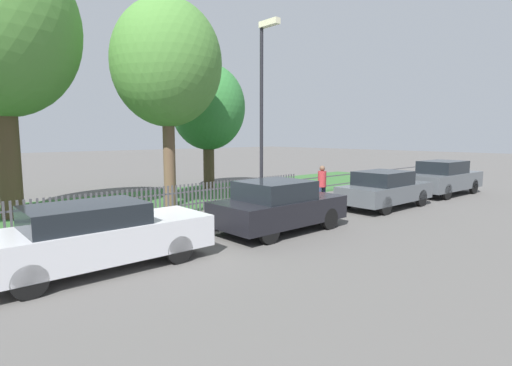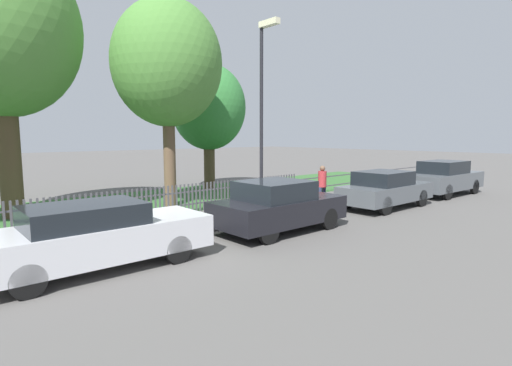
{
  "view_description": "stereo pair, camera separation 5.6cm",
  "coord_description": "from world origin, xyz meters",
  "px_view_note": "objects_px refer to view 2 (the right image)",
  "views": [
    {
      "loc": [
        -6.57,
        -8.98,
        2.71
      ],
      "look_at": [
        2.36,
        1.02,
        1.1
      ],
      "focal_mm": 28.0,
      "sensor_mm": 36.0,
      "label": 1
    },
    {
      "loc": [
        -6.53,
        -9.01,
        2.71
      ],
      "look_at": [
        2.36,
        1.02,
        1.1
      ],
      "focal_mm": 28.0,
      "sensor_mm": 36.0,
      "label": 2
    }
  ],
  "objects_px": {
    "tree_mid_park": "(167,64)",
    "street_lamp": "(263,99)",
    "parked_car_black_saloon": "(95,236)",
    "parked_car_white_van": "(445,178)",
    "pedestrian_near_fence": "(322,184)",
    "tree_behind_motorcycle": "(0,30)",
    "covered_motorcycle": "(272,191)",
    "parked_car_navy_estate": "(278,206)",
    "parked_car_red_compact": "(385,189)",
    "tree_far_left": "(209,108)"
  },
  "relations": [
    {
      "from": "tree_far_left",
      "to": "street_lamp",
      "type": "bearing_deg",
      "value": -111.8
    },
    {
      "from": "street_lamp",
      "to": "pedestrian_near_fence",
      "type": "bearing_deg",
      "value": 1.97
    },
    {
      "from": "parked_car_navy_estate",
      "to": "tree_mid_park",
      "type": "xyz_separation_m",
      "value": [
        -0.26,
        5.6,
        4.59
      ]
    },
    {
      "from": "tree_far_left",
      "to": "pedestrian_near_fence",
      "type": "xyz_separation_m",
      "value": [
        0.3,
        -6.98,
        -3.16
      ]
    },
    {
      "from": "parked_car_black_saloon",
      "to": "tree_far_left",
      "type": "relative_size",
      "value": 0.74
    },
    {
      "from": "parked_car_navy_estate",
      "to": "tree_behind_motorcycle",
      "type": "xyz_separation_m",
      "value": [
        -5.25,
        7.1,
        5.25
      ]
    },
    {
      "from": "parked_car_black_saloon",
      "to": "parked_car_navy_estate",
      "type": "relative_size",
      "value": 1.18
    },
    {
      "from": "covered_motorcycle",
      "to": "tree_behind_motorcycle",
      "type": "distance_m",
      "value": 10.2
    },
    {
      "from": "parked_car_navy_estate",
      "to": "tree_mid_park",
      "type": "height_order",
      "value": "tree_mid_park"
    },
    {
      "from": "parked_car_red_compact",
      "to": "covered_motorcycle",
      "type": "distance_m",
      "value": 4.25
    },
    {
      "from": "parked_car_navy_estate",
      "to": "parked_car_white_van",
      "type": "xyz_separation_m",
      "value": [
        10.48,
        -0.14,
        0.06
      ]
    },
    {
      "from": "parked_car_black_saloon",
      "to": "tree_behind_motorcycle",
      "type": "xyz_separation_m",
      "value": [
        -0.17,
        6.99,
        5.28
      ]
    },
    {
      "from": "parked_car_red_compact",
      "to": "pedestrian_near_fence",
      "type": "distance_m",
      "value": 2.34
    },
    {
      "from": "parked_car_white_van",
      "to": "tree_far_left",
      "type": "relative_size",
      "value": 0.72
    },
    {
      "from": "parked_car_black_saloon",
      "to": "pedestrian_near_fence",
      "type": "height_order",
      "value": "pedestrian_near_fence"
    },
    {
      "from": "parked_car_red_compact",
      "to": "parked_car_white_van",
      "type": "relative_size",
      "value": 0.93
    },
    {
      "from": "parked_car_red_compact",
      "to": "street_lamp",
      "type": "xyz_separation_m",
      "value": [
        -4.71,
        1.61,
        3.14
      ]
    },
    {
      "from": "parked_car_black_saloon",
      "to": "parked_car_red_compact",
      "type": "bearing_deg",
      "value": -0.38
    },
    {
      "from": "covered_motorcycle",
      "to": "pedestrian_near_fence",
      "type": "relative_size",
      "value": 1.21
    },
    {
      "from": "parked_car_red_compact",
      "to": "tree_mid_park",
      "type": "xyz_separation_m",
      "value": [
        -5.81,
        5.68,
        4.61
      ]
    },
    {
      "from": "pedestrian_near_fence",
      "to": "street_lamp",
      "type": "distance_m",
      "value": 4.32
    },
    {
      "from": "parked_car_white_van",
      "to": "pedestrian_near_fence",
      "type": "distance_m",
      "value": 6.75
    },
    {
      "from": "covered_motorcycle",
      "to": "tree_mid_park",
      "type": "relative_size",
      "value": 0.25
    },
    {
      "from": "tree_behind_motorcycle",
      "to": "covered_motorcycle",
      "type": "bearing_deg",
      "value": -32.46
    },
    {
      "from": "parked_car_black_saloon",
      "to": "tree_mid_park",
      "type": "distance_m",
      "value": 8.64
    },
    {
      "from": "tree_mid_park",
      "to": "street_lamp",
      "type": "height_order",
      "value": "tree_mid_park"
    },
    {
      "from": "covered_motorcycle",
      "to": "street_lamp",
      "type": "distance_m",
      "value": 3.52
    },
    {
      "from": "parked_car_red_compact",
      "to": "tree_behind_motorcycle",
      "type": "relative_size",
      "value": 0.47
    },
    {
      "from": "parked_car_navy_estate",
      "to": "street_lamp",
      "type": "xyz_separation_m",
      "value": [
        0.84,
        1.53,
        3.12
      ]
    },
    {
      "from": "parked_car_black_saloon",
      "to": "tree_behind_motorcycle",
      "type": "relative_size",
      "value": 0.52
    },
    {
      "from": "tree_behind_motorcycle",
      "to": "street_lamp",
      "type": "bearing_deg",
      "value": -42.46
    },
    {
      "from": "parked_car_black_saloon",
      "to": "parked_car_white_van",
      "type": "distance_m",
      "value": 15.56
    },
    {
      "from": "covered_motorcycle",
      "to": "tree_behind_motorcycle",
      "type": "xyz_separation_m",
      "value": [
        -7.35,
        4.68,
        5.29
      ]
    },
    {
      "from": "parked_car_black_saloon",
      "to": "tree_mid_park",
      "type": "relative_size",
      "value": 0.6
    },
    {
      "from": "parked_car_white_van",
      "to": "tree_mid_park",
      "type": "xyz_separation_m",
      "value": [
        -10.74,
        5.74,
        4.53
      ]
    },
    {
      "from": "street_lamp",
      "to": "tree_mid_park",
      "type": "bearing_deg",
      "value": 105.1
    },
    {
      "from": "tree_behind_motorcycle",
      "to": "tree_mid_park",
      "type": "height_order",
      "value": "tree_behind_motorcycle"
    },
    {
      "from": "pedestrian_near_fence",
      "to": "covered_motorcycle",
      "type": "bearing_deg",
      "value": -19.92
    },
    {
      "from": "street_lamp",
      "to": "parked_car_red_compact",
      "type": "bearing_deg",
      "value": -18.84
    },
    {
      "from": "parked_car_black_saloon",
      "to": "pedestrian_near_fence",
      "type": "distance_m",
      "value": 9.18
    },
    {
      "from": "tree_mid_park",
      "to": "street_lamp",
      "type": "bearing_deg",
      "value": -74.9
    },
    {
      "from": "parked_car_black_saloon",
      "to": "parked_car_navy_estate",
      "type": "bearing_deg",
      "value": -0.61
    },
    {
      "from": "tree_mid_park",
      "to": "covered_motorcycle",
      "type": "bearing_deg",
      "value": -53.33
    },
    {
      "from": "tree_mid_park",
      "to": "parked_car_red_compact",
      "type": "bearing_deg",
      "value": -44.34
    },
    {
      "from": "tree_mid_park",
      "to": "tree_far_left",
      "type": "distance_m",
      "value": 5.12
    },
    {
      "from": "parked_car_black_saloon",
      "to": "street_lamp",
      "type": "bearing_deg",
      "value": 14.13
    },
    {
      "from": "parked_car_black_saloon",
      "to": "parked_car_white_van",
      "type": "height_order",
      "value": "parked_car_white_van"
    },
    {
      "from": "pedestrian_near_fence",
      "to": "parked_car_black_saloon",
      "type": "bearing_deg",
      "value": 12.43
    },
    {
      "from": "covered_motorcycle",
      "to": "tree_far_left",
      "type": "relative_size",
      "value": 0.31
    },
    {
      "from": "covered_motorcycle",
      "to": "tree_mid_park",
      "type": "height_order",
      "value": "tree_mid_park"
    }
  ]
}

